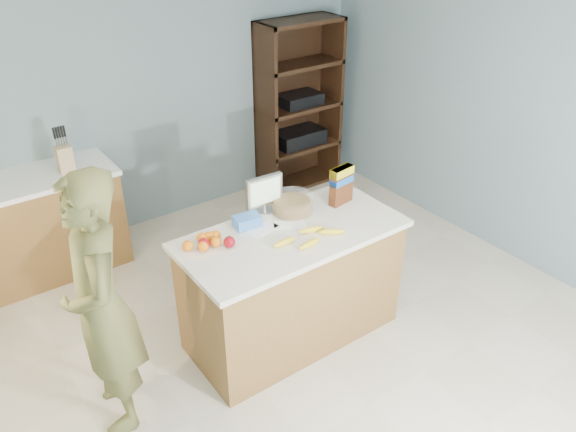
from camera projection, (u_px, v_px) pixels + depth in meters
floor at (316, 355)px, 4.05m from camera, size 4.50×5.00×0.02m
walls at (324, 143)px, 3.21m from camera, size 4.52×5.02×2.51m
counter_peninsula at (292, 289)px, 4.05m from camera, size 1.56×0.76×0.90m
back_cabinet at (46, 224)px, 4.75m from camera, size 1.24×0.62×0.90m
shelving_unit at (296, 108)px, 6.04m from camera, size 0.90×0.40×1.80m
person at (101, 308)px, 3.19m from camera, size 0.51×0.68×1.70m
knife_block at (65, 158)px, 4.55m from camera, size 0.12×0.10×0.31m
envelopes at (276, 227)px, 3.85m from camera, size 0.43×0.24×0.00m
bananas at (309, 237)px, 3.71m from camera, size 0.51×0.21×0.04m
apples at (217, 243)px, 3.61m from camera, size 0.22×0.15×0.08m
oranges at (205, 241)px, 3.64m from camera, size 0.28×0.17×0.07m
blue_carton at (247, 221)px, 3.84m from camera, size 0.19×0.14×0.08m
salad_bowl at (292, 205)px, 4.01m from camera, size 0.30×0.30×0.13m
tv at (264, 192)px, 3.95m from camera, size 0.28×0.12×0.28m
cereal_box at (341, 183)px, 4.07m from camera, size 0.20×0.10×0.29m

